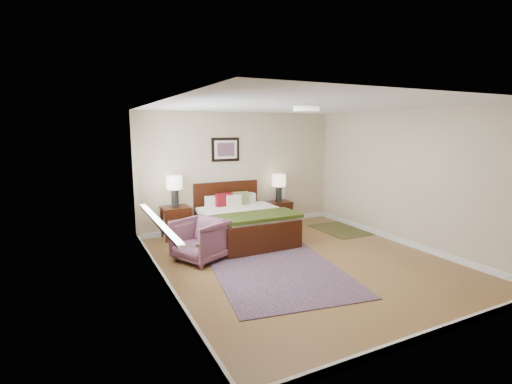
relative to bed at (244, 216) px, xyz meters
The scene contains 18 objects.
floor 1.68m from the bed, 77.42° to the right, with size 5.00×5.00×0.00m, color brown.
back_wall 1.26m from the bed, 69.31° to the left, with size 4.50×0.04×2.50m, color #C2AF8D.
front_wall 4.16m from the bed, 85.08° to the right, with size 4.50×0.04×2.50m, color #C2AF8D.
left_wall 2.59m from the bed, 140.39° to the right, with size 0.04×5.00×2.50m, color #C2AF8D.
right_wall 3.14m from the bed, 31.15° to the right, with size 0.04×5.00×2.50m, color #C2AF8D.
ceiling 2.59m from the bed, 77.42° to the right, with size 4.50×5.00×0.02m, color white.
window 2.23m from the bed, 154.72° to the right, with size 0.11×2.72×1.32m.
door 3.86m from the bed, 119.51° to the right, with size 0.06×1.00×2.18m.
ceil_fixture 2.56m from the bed, 77.42° to the right, with size 0.44×0.44×0.08m.
bed is the anchor object (origin of this frame).
wall_art 1.54m from the bed, 89.96° to the left, with size 0.62×0.05×0.50m.
nightstand_left 1.35m from the bed, 149.79° to the left, with size 0.53×0.48×0.63m.
nightstand_right 1.38m from the bed, 29.93° to the left, with size 0.54×0.40×0.53m.
lamp_left 1.48m from the bed, 149.00° to the left, with size 0.31×0.31×0.61m.
lamp_right 1.46m from the bed, 30.35° to the left, with size 0.31×0.31×0.61m.
armchair 1.36m from the bed, 146.47° to the right, with size 0.74×0.76×0.69m, color brown.
rug_persian 1.78m from the bed, 97.18° to the right, with size 1.89×2.66×0.01m, color #0D1043.
rug_navy 2.21m from the bed, ahead, with size 0.83×1.24×0.01m, color black.
Camera 1 is at (-3.28, -4.85, 2.16)m, focal length 26.00 mm.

